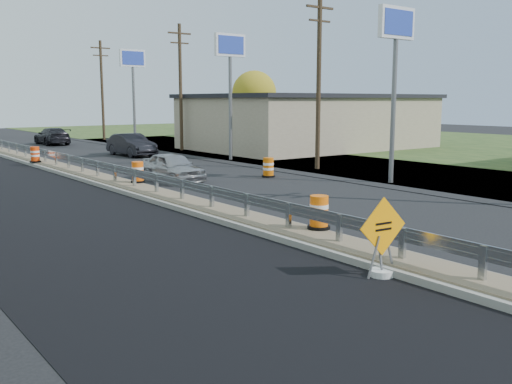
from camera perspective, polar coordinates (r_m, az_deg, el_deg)
ground at (r=17.83m, az=-0.93°, el=-3.14°), size 140.00×140.00×0.00m
grass_verge_far at (r=47.09m, az=21.90°, el=3.89°), size 40.00×120.00×0.03m
milled_overlay at (r=25.04m, az=-23.15°, el=-0.29°), size 7.20×120.00×0.01m
median at (r=24.61m, az=-12.04°, el=0.34°), size 1.60×55.00×0.23m
guardrail at (r=25.43m, az=-13.05°, el=1.99°), size 0.10×46.15×0.72m
retail_building_near at (r=46.27m, az=5.37°, el=7.08°), size 18.50×12.50×4.27m
pylon_sign_south at (r=27.03m, az=13.82°, el=14.59°), size 2.20×0.30×7.90m
pylon_sign_mid at (r=36.64m, az=-2.61°, el=13.34°), size 2.20×0.30×7.90m
pylon_sign_north at (r=48.78m, az=-12.23°, el=12.10°), size 2.20×0.30×7.90m
utility_pole_smid at (r=31.75m, az=6.29°, el=11.16°), size 1.90×0.26×9.40m
utility_pole_nmid at (r=43.86m, az=-7.56°, el=10.56°), size 1.90×0.26×9.40m
utility_pole_north at (r=57.36m, az=-15.14°, el=9.98°), size 1.90×0.26×9.40m
tree_far_yellow at (r=60.23m, az=-0.18°, el=9.86°), size 4.62×4.62×6.86m
caution_sign at (r=12.72m, az=12.47°, el=-6.33°), size 1.27×0.53×1.76m
barrel_median_near at (r=16.04m, az=6.31°, el=-2.09°), size 0.64×0.64×0.94m
barrel_median_mid at (r=25.49m, az=-11.74°, el=1.92°), size 0.62×0.62×0.92m
barrel_median_far at (r=35.57m, az=-21.22°, el=3.49°), size 0.62×0.62×0.91m
barrel_shoulder_near at (r=28.48m, az=1.24°, el=2.44°), size 0.66×0.66×0.97m
barrel_shoulder_mid at (r=40.75m, az=-11.54°, el=4.26°), size 0.64×0.64×0.94m
car_silver at (r=27.18m, az=-8.34°, el=2.48°), size 1.68×4.04×1.37m
car_dark_mid at (r=40.33m, az=-12.36°, el=4.63°), size 1.83×4.72×1.53m
car_dark_far at (r=52.68m, az=-19.72°, el=5.28°), size 2.16×5.07×1.46m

